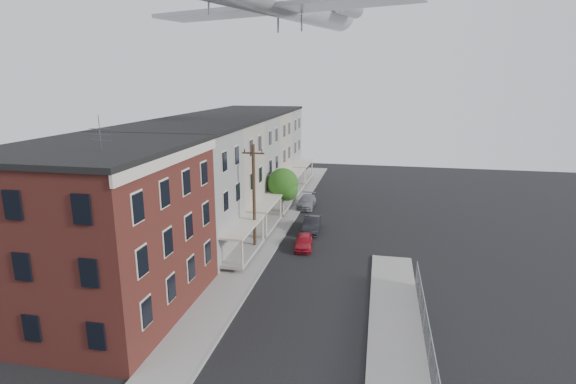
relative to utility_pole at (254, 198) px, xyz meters
The scene contains 16 objects.
sidewalk_left 7.57m from the utility_pole, 89.05° to the left, with size 3.00×62.00×0.12m, color gray.
sidewalk_right 16.99m from the utility_pole, 47.23° to the right, with size 3.00×26.00×0.12m, color gray.
curb_left 7.72m from the utility_pole, 75.52° to the left, with size 0.15×62.00×0.14m, color gray.
curb_right 16.07m from the utility_pole, 51.19° to the right, with size 0.15×26.00×0.14m, color gray.
corner_building 12.73m from the utility_pole, 120.17° to the right, with size 10.31×12.30×12.15m.
row_house_a 6.55m from the utility_pole, 166.73° to the right, with size 11.98×7.00×10.30m.
row_house_b 8.42m from the utility_pole, 139.15° to the left, with size 11.98×7.00×10.30m.
row_house_c 14.03m from the utility_pole, 116.97° to the left, with size 11.98×7.00×10.30m.
row_house_d 20.52m from the utility_pole, 108.07° to the left, with size 11.98×7.00×10.30m.
row_house_e 27.26m from the utility_pole, 103.50° to the left, with size 11.98×7.00×10.30m.
chainlink_fence 18.47m from the utility_pole, 45.90° to the right, with size 0.06×18.06×1.90m.
utility_pole is the anchor object (origin of this frame).
street_tree 10.00m from the utility_pole, 88.11° to the left, with size 3.22×3.20×5.20m.
car_near 5.82m from the utility_pole, 23.80° to the left, with size 1.42×3.52×1.20m, color #A71523.
car_mid 8.28m from the utility_pole, 58.40° to the left, with size 1.45×4.16×1.37m, color black.
car_far 15.03m from the utility_pole, 82.06° to the left, with size 1.83×4.50×1.31m, color slate.
Camera 1 is at (4.09, -15.64, 13.86)m, focal length 28.00 mm.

